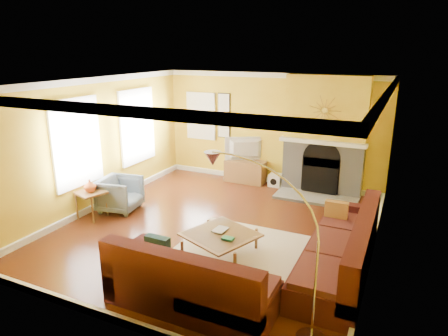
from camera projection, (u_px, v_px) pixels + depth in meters
The scene contains 27 objects.
floor at pixel (217, 228), 7.52m from camera, with size 5.50×6.00×0.02m, color #602B14.
ceiling at pixel (216, 81), 6.73m from camera, with size 5.50×6.00×0.02m, color white.
wall_back at pixel (271, 129), 9.74m from camera, with size 5.50×0.02×2.70m, color gold.
wall_front at pixel (100, 223), 4.51m from camera, with size 5.50×0.02×2.70m, color gold.
wall_left at pixel (97, 144), 8.24m from camera, with size 0.02×6.00×2.70m, color gold.
wall_right at pixel (381, 179), 6.01m from camera, with size 0.02×6.00×2.70m, color gold.
baseboard at pixel (217, 225), 7.50m from camera, with size 5.50×6.00×0.12m, color white, non-canonical shape.
crown_molding at pixel (216, 86), 6.75m from camera, with size 5.50×6.00×0.12m, color white, non-canonical shape.
window_left_near at pixel (137, 126), 9.31m from camera, with size 0.06×1.22×1.72m, color white.
window_left_far at pixel (76, 143), 7.66m from camera, with size 0.06×1.22×1.72m, color white.
window_back at pixel (201, 116), 10.41m from camera, with size 0.82×0.06×1.22m, color white.
wall_art at pixel (224, 116), 10.14m from camera, with size 0.34×0.04×1.14m, color white.
fireplace at pixel (325, 136), 9.01m from camera, with size 1.80×0.40×2.70m, color gray, non-canonical shape.
mantel at pixel (322, 142), 8.83m from camera, with size 1.92×0.22×0.08m, color white.
hearth at pixel (315, 198), 8.91m from camera, with size 1.80×0.70×0.06m, color gray.
sunburst at pixel (325, 111), 8.64m from camera, with size 0.70×0.04×0.70m, color olive, non-canonical shape.
rug at pixel (251, 249), 6.69m from camera, with size 2.40×1.80×0.02m, color beige.
sectional_sofa at pixel (260, 239), 6.08m from camera, with size 3.12×3.51×0.90m, color #471916, non-canonical shape.
coffee_table at pixel (220, 244), 6.46m from camera, with size 1.00×1.00×0.40m, color white, non-canonical shape.
media_console at pixel (245, 171), 10.04m from camera, with size 1.00×0.45×0.55m, color olive.
tv at pixel (246, 149), 9.88m from camera, with size 1.02×0.13×0.59m, color black.
subwoofer at pixel (275, 180), 9.76m from camera, with size 0.30×0.30×0.30m, color white.
armchair at pixel (120, 194), 8.24m from camera, with size 0.76×0.78×0.71m, color slate.
side_table at pixel (92, 205), 7.89m from camera, with size 0.50×0.50×0.55m, color olive, non-canonical shape.
vase at pixel (90, 186), 7.78m from camera, with size 0.24×0.24×0.25m, color #D8591E.
book at pixel (215, 228), 6.55m from camera, with size 0.20×0.27×0.03m, color white.
arc_lamp at pixel (266, 249), 4.53m from camera, with size 1.35×0.36×2.12m, color silver, non-canonical shape.
Camera 1 is at (3.02, -6.17, 3.25)m, focal length 32.00 mm.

